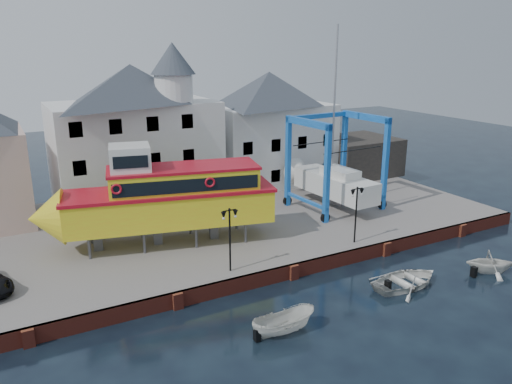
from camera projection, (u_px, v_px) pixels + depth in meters
name	position (u px, v px, depth m)	size (l,w,h in m)	color
ground	(293.00, 279.00, 32.82)	(140.00, 140.00, 0.00)	black
hardstanding	(223.00, 222.00, 41.95)	(44.00, 22.00, 1.00)	slate
quay_wall	(293.00, 271.00, 32.77)	(44.00, 0.47, 1.00)	maroon
building_white_main	(136.00, 132.00, 44.00)	(14.00, 8.30, 14.00)	white
building_white_right	(269.00, 128.00, 51.06)	(12.00, 8.00, 11.20)	white
shed_dark	(356.00, 156.00, 54.97)	(8.00, 7.00, 4.00)	black
lamp_post_left	(230.00, 224.00, 30.82)	(1.12, 0.32, 4.20)	black
lamp_post_right	(357.00, 201.00, 35.38)	(1.12, 0.32, 4.20)	black
tour_boat	(156.00, 198.00, 35.02)	(17.23, 7.61, 7.30)	#59595E
travel_lift	(328.00, 177.00, 44.11)	(7.52, 10.34, 15.41)	#144DA4
motorboat_a	(283.00, 333.00, 26.67)	(1.39, 3.70, 1.43)	silver
motorboat_b	(406.00, 286.00, 31.90)	(3.48, 4.87, 1.01)	silver
motorboat_c	(489.00, 272.00, 33.79)	(2.76, 3.20, 1.68)	silver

